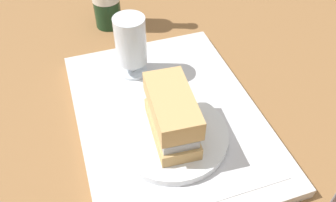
% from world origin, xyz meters
% --- Properties ---
extents(ground_plane, '(3.00, 3.00, 0.00)m').
position_xyz_m(ground_plane, '(0.00, 0.00, 0.00)').
color(ground_plane, olive).
extents(tray, '(0.44, 0.32, 0.02)m').
position_xyz_m(tray, '(0.00, 0.00, 0.01)').
color(tray, silver).
rests_on(tray, ground_plane).
extents(placemat, '(0.38, 0.27, 0.00)m').
position_xyz_m(placemat, '(0.00, 0.00, 0.02)').
color(placemat, silver).
rests_on(placemat, tray).
extents(plate, '(0.19, 0.19, 0.01)m').
position_xyz_m(plate, '(-0.06, 0.01, 0.03)').
color(plate, white).
rests_on(plate, placemat).
extents(sandwich, '(0.14, 0.07, 0.08)m').
position_xyz_m(sandwich, '(-0.05, 0.01, 0.08)').
color(sandwich, tan).
rests_on(sandwich, plate).
extents(beer_glass, '(0.06, 0.06, 0.12)m').
position_xyz_m(beer_glass, '(0.13, 0.03, 0.09)').
color(beer_glass, silver).
rests_on(beer_glass, placemat).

